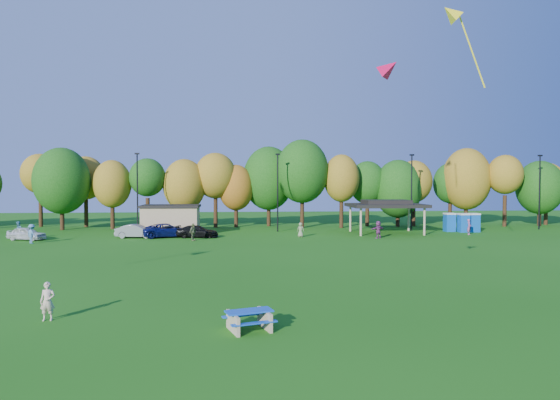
{
  "coord_description": "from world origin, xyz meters",
  "views": [
    {
      "loc": [
        -2.62,
        -17.77,
        5.72
      ],
      "look_at": [
        -0.61,
        6.0,
        4.88
      ],
      "focal_mm": 32.0,
      "sensor_mm": 36.0,
      "label": 1
    }
  ],
  "objects": [
    {
      "name": "ground",
      "position": [
        0.0,
        0.0,
        0.0
      ],
      "size": [
        160.0,
        160.0,
        0.0
      ],
      "primitive_type": "plane",
      "color": "#19600F",
      "rests_on": "ground"
    },
    {
      "name": "tree_line",
      "position": [
        -1.03,
        45.51,
        5.91
      ],
      "size": [
        93.57,
        10.55,
        11.15
      ],
      "color": "black",
      "rests_on": "ground"
    },
    {
      "name": "lamp_posts",
      "position": [
        2.0,
        40.0,
        4.9
      ],
      "size": [
        64.5,
        0.25,
        9.09
      ],
      "color": "black",
      "rests_on": "ground"
    },
    {
      "name": "utility_building",
      "position": [
        -10.0,
        38.0,
        1.64
      ],
      "size": [
        6.3,
        4.3,
        3.25
      ],
      "color": "tan",
      "rests_on": "ground"
    },
    {
      "name": "pavilion",
      "position": [
        14.0,
        37.0,
        3.23
      ],
      "size": [
        8.2,
        6.2,
        3.77
      ],
      "color": "tan",
      "rests_on": "ground"
    },
    {
      "name": "porta_potties",
      "position": [
        23.31,
        37.88,
        1.1
      ],
      "size": [
        3.75,
        2.01,
        2.18
      ],
      "color": "#0E53B7",
      "rests_on": "ground"
    },
    {
      "name": "picnic_table",
      "position": [
        -2.2,
        1.36,
        0.45
      ],
      "size": [
        2.16,
        1.96,
        0.78
      ],
      "rotation": [
        0.0,
        0.0,
        0.3
      ],
      "color": "tan",
      "rests_on": "ground"
    },
    {
      "name": "kite_flyer",
      "position": [
        -10.48,
        3.42,
        0.8
      ],
      "size": [
        0.62,
        0.44,
        1.61
      ],
      "primitive_type": "imported",
      "rotation": [
        0.0,
        0.0,
        0.09
      ],
      "color": "beige",
      "rests_on": "ground"
    },
    {
      "name": "car_a",
      "position": [
        -23.55,
        33.51,
        0.65
      ],
      "size": [
        4.13,
        2.68,
        1.31
      ],
      "primitive_type": "imported",
      "rotation": [
        0.0,
        0.0,
        1.25
      ],
      "color": "white",
      "rests_on": "ground"
    },
    {
      "name": "car_b",
      "position": [
        -13.06,
        34.61,
        0.7
      ],
      "size": [
        4.37,
        1.95,
        1.39
      ],
      "primitive_type": "imported",
      "rotation": [
        0.0,
        0.0,
        1.46
      ],
      "color": "gray",
      "rests_on": "ground"
    },
    {
      "name": "car_c",
      "position": [
        -9.96,
        34.97,
        0.72
      ],
      "size": [
        5.67,
        3.81,
        1.45
      ],
      "primitive_type": "imported",
      "rotation": [
        0.0,
        0.0,
        1.87
      ],
      "color": "#0E1555",
      "rests_on": "ground"
    },
    {
      "name": "car_d",
      "position": [
        -6.84,
        34.46,
        0.63
      ],
      "size": [
        4.55,
        2.31,
        1.26
      ],
      "primitive_type": "imported",
      "rotation": [
        0.0,
        0.0,
        1.44
      ],
      "color": "black",
      "rests_on": "ground"
    },
    {
      "name": "far_person_0",
      "position": [
        -21.89,
        30.58,
        0.91
      ],
      "size": [
        1.34,
        1.28,
        1.83
      ],
      "primitive_type": "imported",
      "rotation": [
        0.0,
        0.0,
        2.45
      ],
      "color": "#5285B5",
      "rests_on": "ground"
    },
    {
      "name": "far_person_1",
      "position": [
        22.71,
        34.91,
        0.86
      ],
      "size": [
        0.72,
        0.74,
        1.72
      ],
      "primitive_type": "imported",
      "rotation": [
        0.0,
        0.0,
        0.87
      ],
      "color": "#BD5994",
      "rests_on": "ground"
    },
    {
      "name": "far_person_2",
      "position": [
        -24.76,
        34.49,
        0.9
      ],
      "size": [
        0.98,
        1.07,
        1.8
      ],
      "primitive_type": "imported",
      "rotation": [
        0.0,
        0.0,
        5.13
      ],
      "color": "teal",
      "rests_on": "ground"
    },
    {
      "name": "far_person_3",
      "position": [
        11.72,
        32.14,
        0.9
      ],
      "size": [
        1.72,
        1.24,
        1.79
      ],
      "primitive_type": "imported",
      "rotation": [
        0.0,
        0.0,
        3.63
      ],
      "color": "#8D3B7F",
      "rests_on": "ground"
    },
    {
      "name": "far_person_4",
      "position": [
        -7.03,
        31.62,
        0.85
      ],
      "size": [
        0.86,
        1.07,
        1.7
      ],
      "primitive_type": "imported",
      "rotation": [
        0.0,
        0.0,
        1.05
      ],
      "color": "olive",
      "rests_on": "ground"
    },
    {
      "name": "far_person_5",
      "position": [
        3.93,
        34.01,
        0.77
      ],
      "size": [
        0.87,
        0.71,
        1.53
      ],
      "primitive_type": "imported",
      "rotation": [
        0.0,
        0.0,
        2.8
      ],
      "color": "gray",
      "rests_on": "ground"
    },
    {
      "name": "kite_2",
      "position": [
        3.68,
        2.69,
        10.47
      ],
      "size": [
        1.41,
        1.33,
        1.14
      ],
      "color": "#CC0B3E"
    },
    {
      "name": "kite_9",
      "position": [
        10.77,
        12.86,
        16.27
      ],
      "size": [
        3.27,
        1.39,
        5.43
      ],
      "color": "yellow"
    }
  ]
}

